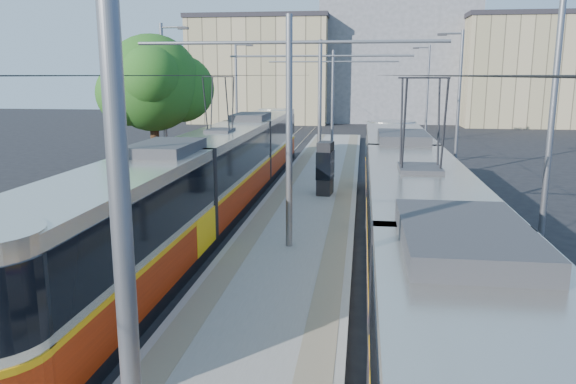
# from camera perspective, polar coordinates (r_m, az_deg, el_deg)

# --- Properties ---
(platform) EXTENTS (4.00, 50.00, 0.30)m
(platform) POSITION_cam_1_polar(r_m,az_deg,el_deg) (26.44, 2.65, -0.03)
(platform) COLOR gray
(platform) RESTS_ON ground
(tactile_strip_left) EXTENTS (0.70, 50.00, 0.01)m
(tactile_strip_left) POSITION_cam_1_polar(r_m,az_deg,el_deg) (26.57, -0.47, 0.38)
(tactile_strip_left) COLOR gray
(tactile_strip_left) RESTS_ON platform
(tactile_strip_right) EXTENTS (0.70, 50.00, 0.01)m
(tactile_strip_right) POSITION_cam_1_polar(r_m,az_deg,el_deg) (26.33, 5.79, 0.21)
(tactile_strip_right) COLOR gray
(tactile_strip_right) RESTS_ON platform
(rails) EXTENTS (8.71, 70.00, 0.03)m
(rails) POSITION_cam_1_polar(r_m,az_deg,el_deg) (26.47, 2.64, -0.32)
(rails) COLOR gray
(rails) RESTS_ON ground
(tram_left) EXTENTS (2.43, 32.34, 5.50)m
(tram_left) POSITION_cam_1_polar(r_m,az_deg,el_deg) (23.48, -6.83, 2.25)
(tram_left) COLOR black
(tram_left) RESTS_ON ground
(tram_right) EXTENTS (2.43, 31.01, 5.50)m
(tram_right) POSITION_cam_1_polar(r_m,az_deg,el_deg) (14.27, 12.97, -3.57)
(tram_right) COLOR black
(tram_right) RESTS_ON ground
(catenary) EXTENTS (9.20, 70.00, 7.00)m
(catenary) POSITION_cam_1_polar(r_m,az_deg,el_deg) (23.07, 2.13, 9.20)
(catenary) COLOR slate
(catenary) RESTS_ON platform
(street_lamps) EXTENTS (15.18, 38.22, 8.00)m
(street_lamps) POSITION_cam_1_polar(r_m,az_deg,el_deg) (29.90, 3.40, 9.12)
(street_lamps) COLOR slate
(street_lamps) RESTS_ON ground
(shelter) EXTENTS (0.78, 1.14, 2.37)m
(shelter) POSITION_cam_1_polar(r_m,az_deg,el_deg) (25.12, 3.80, 2.55)
(shelter) COLOR black
(shelter) RESTS_ON platform
(tree) EXTENTS (5.18, 4.79, 7.53)m
(tree) POSITION_cam_1_polar(r_m,az_deg,el_deg) (28.76, -12.89, 10.56)
(tree) COLOR #382314
(tree) RESTS_ON ground
(building_left) EXTENTS (16.32, 12.24, 12.34)m
(building_left) POSITION_cam_1_polar(r_m,az_deg,el_deg) (69.86, -2.54, 12.28)
(building_left) COLOR tan
(building_left) RESTS_ON ground
(building_centre) EXTENTS (18.36, 14.28, 16.74)m
(building_centre) POSITION_cam_1_polar(r_m,az_deg,el_deg) (72.94, 10.88, 13.80)
(building_centre) COLOR gray
(building_centre) RESTS_ON ground
(building_right) EXTENTS (14.28, 10.20, 12.09)m
(building_right) POSITION_cam_1_polar(r_m,az_deg,el_deg) (69.12, 22.97, 11.29)
(building_right) COLOR tan
(building_right) RESTS_ON ground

